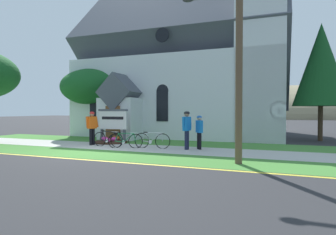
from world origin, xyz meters
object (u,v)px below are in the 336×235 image
(roadside_conifer, at_px, (321,65))
(bicycle_blue, at_px, (152,140))
(bicycle_green, at_px, (108,139))
(cyclist_in_orange_jersey, at_px, (92,125))
(cyclist_in_red_jersey, at_px, (187,127))
(utility_pole, at_px, (236,30))
(bicycle_white, at_px, (125,140))
(yard_deciduous_tree, at_px, (93,87))
(church_sign, at_px, (113,120))
(cyclist_in_white_jersey, at_px, (199,130))

(roadside_conifer, bearing_deg, bicycle_blue, -139.95)
(bicycle_green, xyz_separation_m, cyclist_in_orange_jersey, (-1.14, 0.25, 0.66))
(cyclist_in_red_jersey, relative_size, utility_pole, 0.22)
(bicycle_white, bearing_deg, cyclist_in_red_jersey, 9.88)
(cyclist_in_orange_jersey, height_order, yard_deciduous_tree, yard_deciduous_tree)
(bicycle_green, height_order, cyclist_in_red_jersey, cyclist_in_red_jersey)
(church_sign, xyz_separation_m, yard_deciduous_tree, (-3.64, 3.27, 2.23))
(bicycle_green, distance_m, bicycle_blue, 2.33)
(church_sign, height_order, roadside_conifer, roadside_conifer)
(cyclist_in_white_jersey, bearing_deg, cyclist_in_red_jersey, -148.47)
(bicycle_white, relative_size, cyclist_in_white_jersey, 1.06)
(utility_pole, distance_m, roadside_conifer, 10.08)
(bicycle_white, bearing_deg, bicycle_green, 171.76)
(yard_deciduous_tree, bearing_deg, bicycle_green, -48.49)
(bicycle_blue, height_order, cyclist_in_red_jersey, cyclist_in_red_jersey)
(cyclist_in_orange_jersey, height_order, roadside_conifer, roadside_conifer)
(bicycle_white, height_order, cyclist_in_orange_jersey, cyclist_in_orange_jersey)
(bicycle_green, height_order, bicycle_blue, bicycle_green)
(cyclist_in_orange_jersey, distance_m, roadside_conifer, 13.75)
(utility_pole, relative_size, yard_deciduous_tree, 1.71)
(bicycle_white, relative_size, roadside_conifer, 0.24)
(bicycle_blue, bearing_deg, yard_deciduous_tree, 144.76)
(cyclist_in_orange_jersey, bearing_deg, roadside_conifer, 30.41)
(yard_deciduous_tree, bearing_deg, bicycle_white, -43.22)
(bicycle_green, distance_m, cyclist_in_white_jersey, 4.63)
(bicycle_white, height_order, cyclist_in_red_jersey, cyclist_in_red_jersey)
(bicycle_green, xyz_separation_m, bicycle_white, (1.07, -0.15, -0.02))
(church_sign, distance_m, bicycle_white, 2.82)
(cyclist_in_white_jersey, relative_size, yard_deciduous_tree, 0.33)
(utility_pole, bearing_deg, bicycle_white, 158.13)
(cyclist_in_white_jersey, height_order, roadside_conifer, roadside_conifer)
(utility_pole, xyz_separation_m, yard_deciduous_tree, (-11.10, 7.43, -1.08))
(bicycle_blue, distance_m, roadside_conifer, 11.27)
(roadside_conifer, bearing_deg, cyclist_in_white_jersey, -132.52)
(cyclist_in_red_jersey, distance_m, utility_pole, 5.16)
(bicycle_white, relative_size, yard_deciduous_tree, 0.35)
(bicycle_blue, xyz_separation_m, cyclist_in_white_jersey, (2.23, 0.43, 0.53))
(church_sign, xyz_separation_m, utility_pole, (7.46, -4.16, 3.31))
(church_sign, xyz_separation_m, bicycle_green, (0.81, -1.76, -0.87))
(cyclist_in_red_jersey, bearing_deg, bicycle_white, -170.12)
(bicycle_green, distance_m, bicycle_white, 1.08)
(church_sign, height_order, yard_deciduous_tree, yard_deciduous_tree)
(bicycle_green, relative_size, yard_deciduous_tree, 0.37)
(cyclist_in_white_jersey, xyz_separation_m, roadside_conifer, (5.78, 6.31, 3.64))
(church_sign, bearing_deg, bicycle_blue, -25.87)
(bicycle_blue, xyz_separation_m, roadside_conifer, (8.01, 6.74, 4.17))
(cyclist_in_white_jersey, bearing_deg, cyclist_in_orange_jersey, -175.73)
(cyclist_in_red_jersey, xyz_separation_m, roadside_conifer, (6.29, 6.62, 3.49))
(church_sign, bearing_deg, utility_pole, -29.15)
(bicycle_blue, relative_size, roadside_conifer, 0.25)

